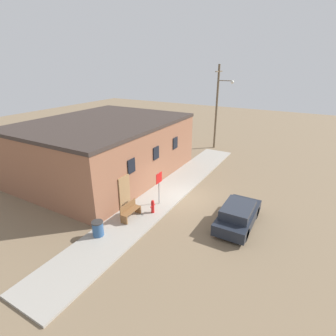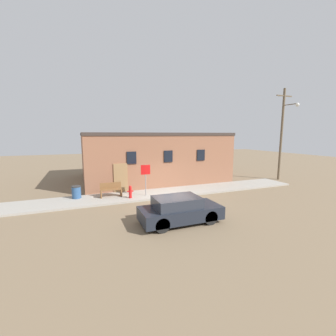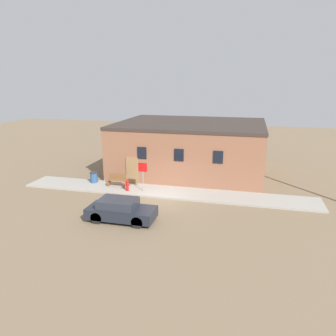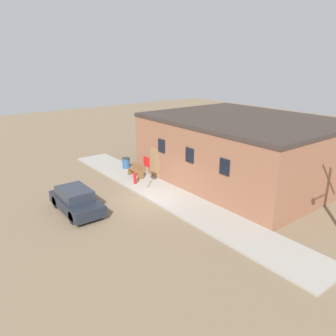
# 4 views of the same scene
# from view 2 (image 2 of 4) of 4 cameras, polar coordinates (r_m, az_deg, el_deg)

# --- Properties ---
(ground_plane) EXTENTS (80.00, 80.00, 0.00)m
(ground_plane) POSITION_cam_2_polar(r_m,az_deg,el_deg) (15.27, 1.02, -7.70)
(ground_plane) COLOR #7A664C
(sidewalk) EXTENTS (21.49, 2.60, 0.12)m
(sidewalk) POSITION_cam_2_polar(r_m,az_deg,el_deg) (16.41, -0.73, -6.32)
(sidewalk) COLOR #9E998E
(sidewalk) RESTS_ON ground
(brick_building) EXTENTS (12.45, 9.77, 4.41)m
(brick_building) POSITION_cam_2_polar(r_m,az_deg,el_deg) (22.00, -4.60, 3.12)
(brick_building) COLOR #8E5B42
(brick_building) RESTS_ON ground
(fire_hydrant) EXTENTS (0.41, 0.20, 0.83)m
(fire_hydrant) POSITION_cam_2_polar(r_m,az_deg,el_deg) (15.02, -9.56, -5.98)
(fire_hydrant) COLOR red
(fire_hydrant) RESTS_ON sidewalk
(stop_sign) EXTENTS (0.65, 0.06, 2.11)m
(stop_sign) POSITION_cam_2_polar(r_m,az_deg,el_deg) (15.27, -5.72, -1.59)
(stop_sign) COLOR gray
(stop_sign) RESTS_ON sidewalk
(bench) EXTENTS (1.40, 0.44, 0.94)m
(bench) POSITION_cam_2_polar(r_m,az_deg,el_deg) (15.61, -14.29, -5.41)
(bench) COLOR brown
(bench) RESTS_ON sidewalk
(trash_bin) EXTENTS (0.60, 0.60, 0.82)m
(trash_bin) POSITION_cam_2_polar(r_m,az_deg,el_deg) (15.95, -22.24, -5.66)
(trash_bin) COLOR #2D517F
(trash_bin) RESTS_ON sidewalk
(utility_pole) EXTENTS (1.80, 1.68, 8.41)m
(utility_pole) POSITION_cam_2_polar(r_m,az_deg,el_deg) (23.55, 27.13, 8.39)
(utility_pole) COLOR brown
(utility_pole) RESTS_ON ground
(parked_car) EXTENTS (3.95, 1.73, 1.30)m
(parked_car) POSITION_cam_2_polar(r_m,az_deg,el_deg) (11.07, 2.95, -10.62)
(parked_car) COLOR black
(parked_car) RESTS_ON ground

